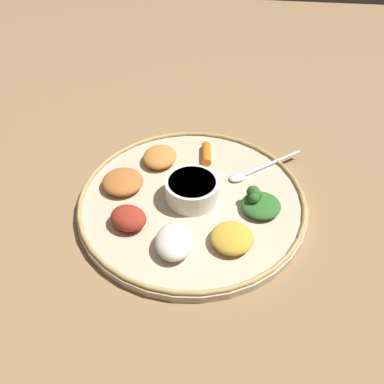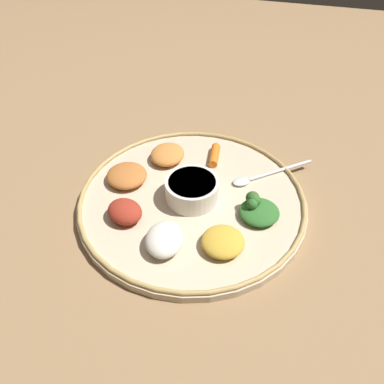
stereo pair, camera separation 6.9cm
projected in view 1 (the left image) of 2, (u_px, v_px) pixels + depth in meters
The scene contains 12 objects.
ground_plane at pixel (192, 204), 0.71m from camera, with size 2.40×2.40×0.00m, color olive.
platter at pixel (192, 201), 0.71m from camera, with size 0.41×0.41×0.01m, color #C6B293.
platter_rim at pixel (192, 197), 0.70m from camera, with size 0.41×0.41×0.01m, color tan.
center_bowl at pixel (192, 189), 0.69m from camera, with size 0.10×0.10×0.04m.
spoon at pixel (255, 170), 0.75m from camera, with size 0.15×0.12×0.01m.
greens_pile at pixel (259, 202), 0.67m from camera, with size 0.09×0.09×0.04m.
carrot_near_spoon at pixel (206, 152), 0.79m from camera, with size 0.03×0.08×0.02m.
mound_rice_white at pixel (174, 242), 0.61m from camera, with size 0.07×0.06×0.03m, color silver.
mound_lentil_yellow at pixel (232, 238), 0.62m from camera, with size 0.07×0.07×0.02m, color gold.
mound_beet at pixel (128, 218), 0.64m from camera, with size 0.06×0.05×0.03m, color maroon.
mound_squash at pixel (160, 157), 0.77m from camera, with size 0.07×0.07×0.03m, color #C67A38.
mound_chickpea at pixel (123, 181), 0.72m from camera, with size 0.08×0.08×0.03m, color #B2662D.
Camera 1 is at (0.06, -0.50, 0.50)m, focal length 36.33 mm.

